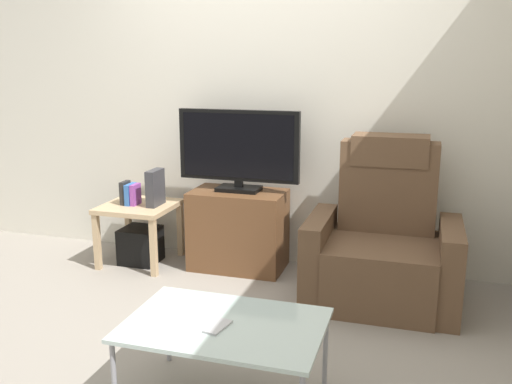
{
  "coord_description": "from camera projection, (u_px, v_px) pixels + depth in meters",
  "views": [
    {
      "loc": [
        1.16,
        -3.0,
        1.57
      ],
      "look_at": [
        0.11,
        0.5,
        0.7
      ],
      "focal_mm": 38.99,
      "sensor_mm": 36.0,
      "label": 1
    }
  ],
  "objects": [
    {
      "name": "subwoofer_box",
      "position": [
        141.0,
        245.0,
        4.4
      ],
      "size": [
        0.28,
        0.28,
        0.28
      ],
      "primitive_type": "cube",
      "color": "black",
      "rests_on": "ground"
    },
    {
      "name": "ground_plane",
      "position": [
        217.0,
        317.0,
        3.48
      ],
      "size": [
        6.4,
        6.4,
        0.0
      ],
      "primitive_type": "plane",
      "color": "gray"
    },
    {
      "name": "television",
      "position": [
        238.0,
        149.0,
        4.12
      ],
      "size": [
        0.93,
        0.2,
        0.61
      ],
      "color": "black",
      "rests_on": "tv_stand"
    },
    {
      "name": "tv_stand",
      "position": [
        238.0,
        230.0,
        4.25
      ],
      "size": [
        0.71,
        0.42,
        0.61
      ],
      "color": "brown",
      "rests_on": "ground"
    },
    {
      "name": "side_table",
      "position": [
        139.0,
        214.0,
        4.34
      ],
      "size": [
        0.54,
        0.54,
        0.48
      ],
      "color": "tan",
      "rests_on": "ground"
    },
    {
      "name": "book_leftmost",
      "position": [
        125.0,
        193.0,
        4.31
      ],
      "size": [
        0.04,
        0.12,
        0.18
      ],
      "primitive_type": "cube",
      "color": "#262626",
      "rests_on": "side_table"
    },
    {
      "name": "book_middle",
      "position": [
        131.0,
        194.0,
        4.3
      ],
      "size": [
        0.04,
        0.14,
        0.16
      ],
      "primitive_type": "cube",
      "color": "#3366B2",
      "rests_on": "side_table"
    },
    {
      "name": "game_console",
      "position": [
        155.0,
        188.0,
        4.26
      ],
      "size": [
        0.07,
        0.2,
        0.28
      ],
      "primitive_type": "cube",
      "color": "#333338",
      "rests_on": "side_table"
    },
    {
      "name": "cell_phone",
      "position": [
        218.0,
        326.0,
        2.47
      ],
      "size": [
        0.1,
        0.16,
        0.01
      ],
      "primitive_type": "cube",
      "rotation": [
        0.0,
        0.0,
        -0.19
      ],
      "color": "#B7B7BC",
      "rests_on": "coffee_table"
    },
    {
      "name": "book_rightmost",
      "position": [
        135.0,
        195.0,
        4.29
      ],
      "size": [
        0.04,
        0.12,
        0.16
      ],
      "primitive_type": "cube",
      "color": "purple",
      "rests_on": "side_table"
    },
    {
      "name": "recliner_armchair",
      "position": [
        383.0,
        245.0,
        3.68
      ],
      "size": [
        0.98,
        0.78,
        1.08
      ],
      "rotation": [
        0.0,
        0.0,
        0.01
      ],
      "color": "brown",
      "rests_on": "ground"
    },
    {
      "name": "wall_back",
      "position": [
        267.0,
        96.0,
        4.23
      ],
      "size": [
        6.4,
        0.06,
        2.6
      ],
      "primitive_type": "cube",
      "color": "beige",
      "rests_on": "ground"
    },
    {
      "name": "coffee_table",
      "position": [
        225.0,
        328.0,
        2.53
      ],
      "size": [
        0.9,
        0.6,
        0.41
      ],
      "color": "#B2C6C1",
      "rests_on": "ground"
    }
  ]
}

